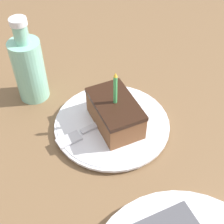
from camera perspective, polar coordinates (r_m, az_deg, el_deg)
The scene contains 5 objects.
ground_plane at distance 0.64m, azimuth -0.74°, elevation -3.65°, with size 2.40×2.40×0.04m.
plate at distance 0.61m, azimuth -0.00°, elevation -2.26°, with size 0.23×0.23×0.01m.
cake_slice at distance 0.59m, azimuth 0.56°, elevation -0.16°, with size 0.07×0.12×0.12m.
fork at distance 0.59m, azimuth -3.92°, elevation -3.21°, with size 0.16×0.04×0.00m.
bottle at distance 0.66m, azimuth -14.95°, elevation 7.80°, with size 0.06×0.06×0.18m.
Camera 1 is at (0.17, 0.38, 0.46)m, focal length 50.00 mm.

